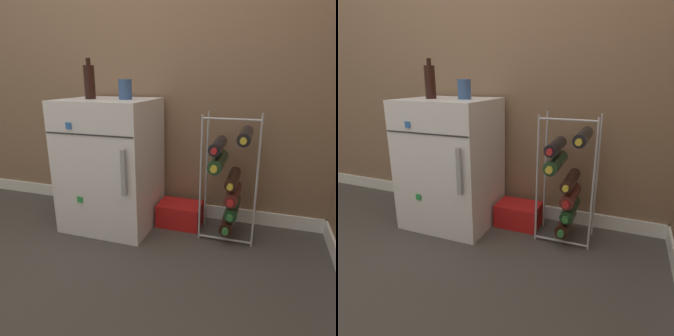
# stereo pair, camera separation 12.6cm
# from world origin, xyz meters

# --- Properties ---
(ground_plane) EXTENTS (14.00, 14.00, 0.00)m
(ground_plane) POSITION_xyz_m (0.00, 0.00, 0.00)
(ground_plane) COLOR #423D38
(wall_back) EXTENTS (7.06, 0.07, 2.50)m
(wall_back) POSITION_xyz_m (0.00, 0.56, 1.24)
(wall_back) COLOR #84664C
(wall_back) RESTS_ON ground_plane
(mini_fridge) EXTENTS (0.55, 0.51, 0.81)m
(mini_fridge) POSITION_xyz_m (-0.30, 0.26, 0.41)
(mini_fridge) COLOR white
(mini_fridge) RESTS_ON ground_plane
(wine_rack) EXTENTS (0.32, 0.32, 0.74)m
(wine_rack) POSITION_xyz_m (0.44, 0.31, 0.36)
(wine_rack) COLOR #B2B2B7
(wine_rack) RESTS_ON ground_plane
(soda_box) EXTENTS (0.28, 0.19, 0.15)m
(soda_box) POSITION_xyz_m (0.13, 0.36, 0.07)
(soda_box) COLOR red
(soda_box) RESTS_ON ground_plane
(fridge_top_cup) EXTENTS (0.08, 0.08, 0.11)m
(fridge_top_cup) POSITION_xyz_m (-0.18, 0.26, 0.87)
(fridge_top_cup) COLOR #335184
(fridge_top_cup) RESTS_ON mini_fridge
(fridge_top_bottle) EXTENTS (0.06, 0.06, 0.23)m
(fridge_top_bottle) POSITION_xyz_m (-0.39, 0.23, 0.91)
(fridge_top_bottle) COLOR black
(fridge_top_bottle) RESTS_ON mini_fridge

